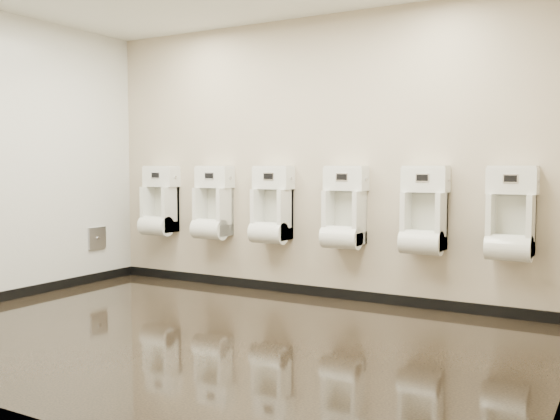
# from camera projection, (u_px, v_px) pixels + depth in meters

# --- Properties ---
(ground) EXTENTS (5.00, 3.50, 0.00)m
(ground) POSITION_uv_depth(u_px,v_px,m) (211.00, 336.00, 4.84)
(ground) COLOR black
(ground) RESTS_ON ground
(back_wall) EXTENTS (5.00, 0.02, 2.80)m
(back_wall) POSITION_uv_depth(u_px,v_px,m) (314.00, 158.00, 6.26)
(back_wall) COLOR #C3B497
(back_wall) RESTS_ON ground
(front_wall) EXTENTS (5.00, 0.02, 2.80)m
(front_wall) POSITION_uv_depth(u_px,v_px,m) (8.00, 150.00, 3.23)
(front_wall) COLOR #C3B497
(front_wall) RESTS_ON ground
(left_wall) EXTENTS (0.02, 3.50, 2.80)m
(left_wall) POSITION_uv_depth(u_px,v_px,m) (0.00, 157.00, 5.99)
(left_wall) COLOR #C3B497
(left_wall) RESTS_ON ground
(tile_overlay_left) EXTENTS (0.01, 3.50, 2.80)m
(tile_overlay_left) POSITION_uv_depth(u_px,v_px,m) (0.00, 157.00, 5.99)
(tile_overlay_left) COLOR silver
(tile_overlay_left) RESTS_ON ground
(skirting_back) EXTENTS (5.00, 0.02, 0.10)m
(skirting_back) POSITION_uv_depth(u_px,v_px,m) (313.00, 291.00, 6.34)
(skirting_back) COLOR black
(skirting_back) RESTS_ON ground
(skirting_left) EXTENTS (0.02, 3.50, 0.10)m
(skirting_left) POSITION_uv_depth(u_px,v_px,m) (5.00, 296.00, 6.08)
(skirting_left) COLOR black
(skirting_left) RESTS_ON ground
(access_panel) EXTENTS (0.04, 0.25, 0.25)m
(access_panel) POSITION_uv_depth(u_px,v_px,m) (97.00, 238.00, 7.08)
(access_panel) COLOR #9E9EA3
(access_panel) RESTS_ON left_wall
(urinal_0) EXTENTS (0.42, 0.31, 0.78)m
(urinal_0) POSITION_uv_depth(u_px,v_px,m) (159.00, 206.00, 7.13)
(urinal_0) COLOR white
(urinal_0) RESTS_ON back_wall
(urinal_1) EXTENTS (0.42, 0.31, 0.78)m
(urinal_1) POSITION_uv_depth(u_px,v_px,m) (213.00, 208.00, 6.75)
(urinal_1) COLOR white
(urinal_1) RESTS_ON back_wall
(urinal_2) EXTENTS (0.42, 0.31, 0.78)m
(urinal_2) POSITION_uv_depth(u_px,v_px,m) (271.00, 211.00, 6.38)
(urinal_2) COLOR white
(urinal_2) RESTS_ON back_wall
(urinal_3) EXTENTS (0.42, 0.31, 0.78)m
(urinal_3) POSITION_uv_depth(u_px,v_px,m) (344.00, 214.00, 5.98)
(urinal_3) COLOR white
(urinal_3) RESTS_ON back_wall
(urinal_4) EXTENTS (0.42, 0.31, 0.78)m
(urinal_4) POSITION_uv_depth(u_px,v_px,m) (424.00, 217.00, 5.59)
(urinal_4) COLOR white
(urinal_4) RESTS_ON back_wall
(urinal_5) EXTENTS (0.42, 0.31, 0.78)m
(urinal_5) POSITION_uv_depth(u_px,v_px,m) (511.00, 221.00, 5.22)
(urinal_5) COLOR white
(urinal_5) RESTS_ON back_wall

